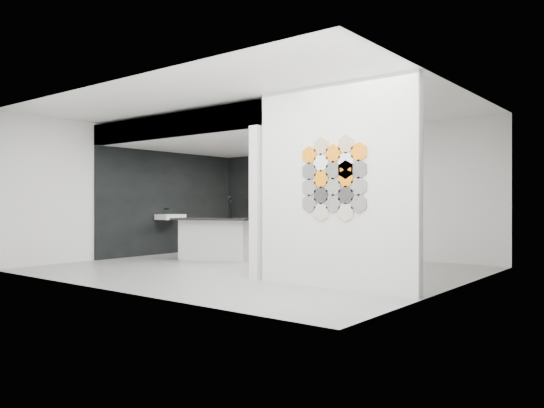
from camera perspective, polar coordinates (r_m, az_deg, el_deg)
The scene contains 17 objects.
floor at distance 9.47m, azimuth -1.61°, elevation -7.01°, with size 7.00×6.00×0.01m, color slate.
partition_panel at distance 7.28m, azimuth 6.79°, elevation 1.93°, with size 2.45×0.15×2.80m, color silver.
bay_clad_back at distance 12.54m, azimuth 2.55°, elevation 0.14°, with size 4.40×0.04×2.35m, color black.
bay_clad_left at distance 12.56m, azimuth -10.86°, elevation 0.14°, with size 0.04×4.00×2.35m, color black.
bulkhead at distance 11.09m, azimuth -3.46°, elevation 7.27°, with size 4.40×4.00×0.40m, color silver.
corner_column at distance 8.11m, azimuth -1.71°, elevation 0.15°, with size 0.16×0.16×2.35m, color silver.
fascia_beam at distance 9.76m, azimuth -11.08°, elevation 8.25°, with size 4.40×0.16×0.40m, color silver.
wall_basin at distance 12.26m, azimuth -10.87°, elevation -1.38°, with size 0.40×0.60×0.12m, color silver.
display_shelf at distance 12.40m, azimuth 2.64°, elevation 0.72°, with size 3.00×0.15×0.04m, color black.
kitchen_island at distance 10.94m, azimuth -6.11°, elevation -3.69°, with size 1.77×1.20×1.31m.
stockpot at distance 12.90m, azimuth -0.34°, elevation 1.20°, with size 0.23×0.23×0.18m, color black.
kettle at distance 11.82m, azimuth 6.77°, elevation 1.21°, with size 0.18×0.18×0.15m, color black.
glass_bowl at distance 11.67m, azimuth 8.03°, elevation 1.10°, with size 0.14×0.14×0.10m, color gray.
glass_vase at distance 11.67m, azimuth 8.03°, elevation 1.24°, with size 0.11×0.11×0.16m, color gray.
bottle_dark at distance 12.47m, azimuth 2.23°, elevation 1.18°, with size 0.06×0.06×0.16m, color black.
utensil_cup at distance 12.76m, azimuth 0.45°, elevation 1.01°, with size 0.08×0.08×0.10m, color black.
hex_tile_cluster at distance 7.20m, azimuth 6.66°, elevation 2.78°, with size 1.04×0.02×1.16m.
Camera 1 is at (6.03, -7.21, 1.17)m, focal length 35.00 mm.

